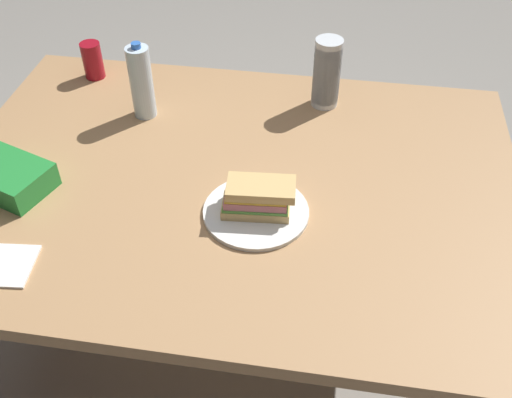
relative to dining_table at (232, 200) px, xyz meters
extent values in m
plane|color=gray|center=(0.00, 0.00, -0.67)|extent=(8.00, 8.00, 0.00)
cube|color=tan|center=(0.00, 0.00, 0.06)|extent=(1.56, 1.13, 0.04)
cylinder|color=#977049|center=(-0.70, 0.48, -0.31)|extent=(0.07, 0.07, 0.71)
cylinder|color=#977049|center=(0.70, 0.48, -0.31)|extent=(0.07, 0.07, 0.71)
cylinder|color=white|center=(0.09, -0.13, 0.09)|extent=(0.27, 0.27, 0.01)
cube|color=#DBB26B|center=(0.09, -0.13, 0.11)|extent=(0.18, 0.10, 0.02)
cube|color=#599E3F|center=(0.09, -0.13, 0.12)|extent=(0.17, 0.10, 0.01)
cube|color=#C6727A|center=(0.09, -0.13, 0.14)|extent=(0.16, 0.10, 0.02)
cube|color=yellow|center=(0.09, -0.13, 0.15)|extent=(0.16, 0.09, 0.01)
cube|color=#DBB26B|center=(0.10, -0.12, 0.16)|extent=(0.18, 0.10, 0.02)
cylinder|color=maroon|center=(-0.55, 0.45, 0.14)|extent=(0.07, 0.07, 0.12)
cube|color=#268C38|center=(-0.58, -0.13, 0.12)|extent=(0.27, 0.22, 0.07)
cylinder|color=silver|center=(-0.32, 0.26, 0.19)|extent=(0.07, 0.07, 0.23)
cylinder|color=blue|center=(-0.32, 0.26, 0.32)|extent=(0.03, 0.03, 0.02)
cylinder|color=silver|center=(0.22, 0.40, 0.13)|extent=(0.08, 0.08, 0.09)
cylinder|color=silver|center=(0.22, 0.40, 0.15)|extent=(0.08, 0.08, 0.09)
cylinder|color=silver|center=(0.22, 0.40, 0.17)|extent=(0.08, 0.08, 0.09)
cylinder|color=silver|center=(0.22, 0.40, 0.18)|extent=(0.08, 0.08, 0.09)
cylinder|color=silver|center=(0.22, 0.40, 0.20)|extent=(0.08, 0.08, 0.09)
cylinder|color=silver|center=(0.22, 0.40, 0.22)|extent=(0.08, 0.08, 0.09)
cylinder|color=silver|center=(0.22, 0.40, 0.24)|extent=(0.08, 0.08, 0.09)
cylinder|color=silver|center=(0.22, 0.40, 0.26)|extent=(0.08, 0.08, 0.09)
cube|color=white|center=(-0.46, -0.40, 0.09)|extent=(0.14, 0.14, 0.01)
camera|label=1|loc=(0.26, -1.21, 1.13)|focal=41.60mm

